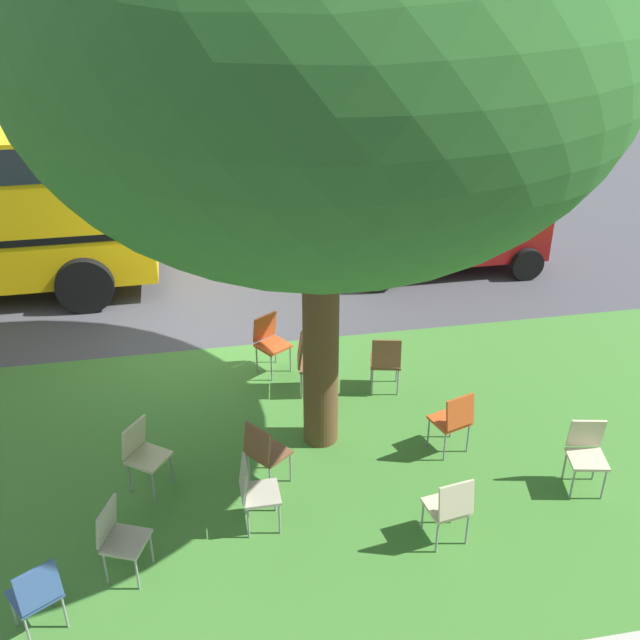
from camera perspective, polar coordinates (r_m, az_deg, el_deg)
name	(u,v)px	position (r m, az deg, el deg)	size (l,w,h in m)	color
ground	(198,343)	(12.14, -9.13, -1.73)	(80.00, 80.00, 0.00)	#424247
grass_verge	(209,475)	(9.51, -8.32, -11.41)	(48.00, 6.00, 0.01)	#3D752D
street_tree	(321,39)	(8.00, 0.07, 20.28)	(6.34, 6.34, 7.26)	brown
chair_0	(119,535)	(8.20, -14.83, -15.26)	(0.55, 0.54, 0.88)	#ADA393
chair_1	(270,339)	(11.10, -3.77, -1.44)	(0.57, 0.58, 0.88)	#C64C1E
chair_2	(264,450)	(8.98, -4.18, -9.67)	(0.58, 0.58, 0.88)	brown
chair_3	(454,418)	(9.59, 9.97, -7.25)	(0.52, 0.53, 0.88)	#C64C1E
chair_4	(386,360)	(10.62, 4.93, -2.97)	(0.50, 0.50, 0.88)	brown
chair_5	(586,450)	(9.48, 19.30, -9.16)	(0.49, 0.50, 0.88)	beige
chair_6	(450,505)	(8.37, 9.71, -13.51)	(0.48, 0.48, 0.88)	beige
chair_7	(254,489)	(8.48, -4.94, -12.48)	(0.43, 0.42, 0.88)	#ADA393
chair_8	(308,360)	(10.58, -0.89, -3.02)	(0.47, 0.47, 0.88)	brown
chair_9	(143,451)	(9.18, -13.09, -9.50)	(0.58, 0.58, 0.88)	beige
chair_10	(36,593)	(7.89, -20.44, -18.57)	(0.57, 0.57, 0.88)	#335184
parked_car	(442,224)	(14.45, 9.13, 7.10)	(3.70, 1.92, 1.65)	maroon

